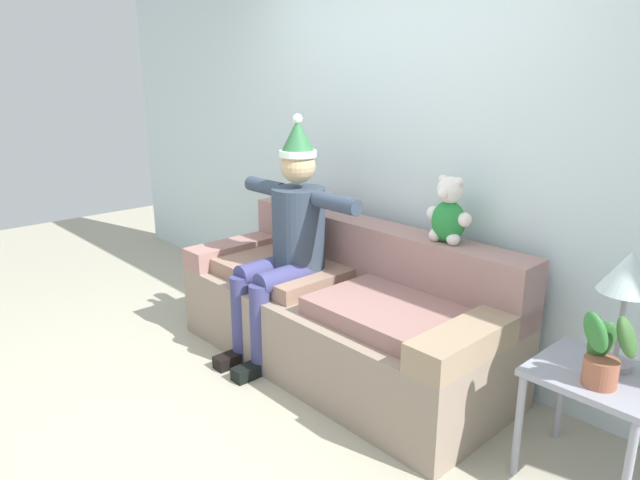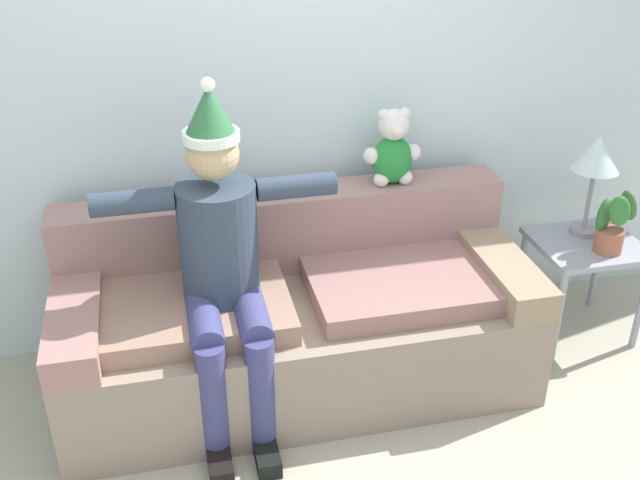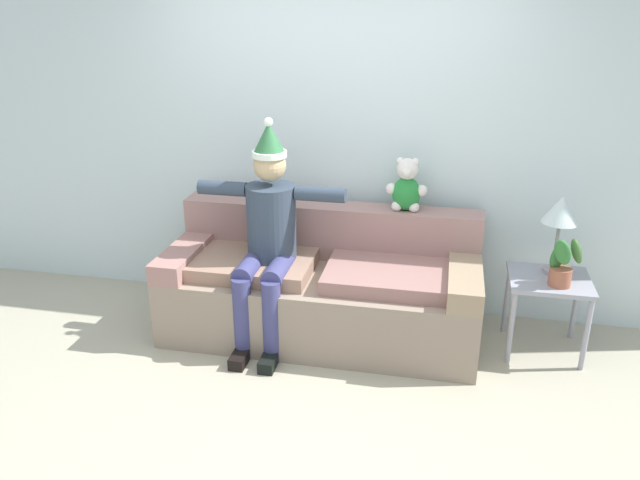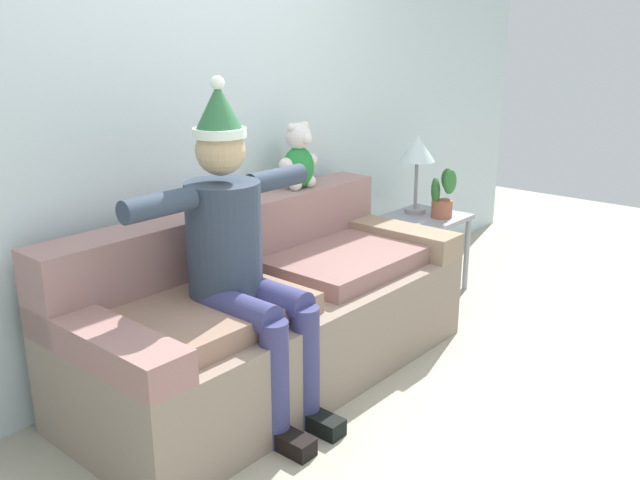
{
  "view_description": "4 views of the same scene",
  "coord_description": "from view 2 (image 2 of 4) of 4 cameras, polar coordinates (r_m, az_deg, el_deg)",
  "views": [
    {
      "loc": [
        2.35,
        -1.34,
        1.8
      ],
      "look_at": [
        0.04,
        0.78,
        0.88
      ],
      "focal_mm": 32.09,
      "sensor_mm": 36.0,
      "label": 1
    },
    {
      "loc": [
        -0.56,
        -1.93,
        2.38
      ],
      "look_at": [
        0.09,
        0.9,
        0.81
      ],
      "focal_mm": 42.29,
      "sensor_mm": 36.0,
      "label": 2
    },
    {
      "loc": [
        0.81,
        -2.95,
        2.3
      ],
      "look_at": [
        0.02,
        0.86,
        0.77
      ],
      "focal_mm": 35.2,
      "sensor_mm": 36.0,
      "label": 3
    },
    {
      "loc": [
        -2.29,
        -1.28,
        1.73
      ],
      "look_at": [
        0.15,
        0.8,
        0.74
      ],
      "focal_mm": 38.06,
      "sensor_mm": 36.0,
      "label": 4
    }
  ],
  "objects": [
    {
      "name": "back_wall",
      "position": [
        3.67,
        -3.78,
        12.02
      ],
      "size": [
        7.0,
        0.1,
        2.7
      ],
      "primitive_type": "cube",
      "color": "silver",
      "rests_on": "ground_plane"
    },
    {
      "name": "table_lamp",
      "position": [
        4.0,
        20.22,
        5.85
      ],
      "size": [
        0.24,
        0.24,
        0.54
      ],
      "color": "gray",
      "rests_on": "side_table"
    },
    {
      "name": "side_table",
      "position": [
        4.12,
        19.42,
        -1.19
      ],
      "size": [
        0.53,
        0.48,
        0.54
      ],
      "color": "#9395A3",
      "rests_on": "ground_plane"
    },
    {
      "name": "person_seated",
      "position": [
        3.2,
        -7.44,
        -1.49
      ],
      "size": [
        1.02,
        0.77,
        1.55
      ],
      "color": "#313F50",
      "rests_on": "ground_plane"
    },
    {
      "name": "couch",
      "position": [
        3.62,
        -1.85,
        -5.83
      ],
      "size": [
        2.18,
        0.9,
        0.87
      ],
      "color": "gray",
      "rests_on": "ground_plane"
    },
    {
      "name": "potted_plant",
      "position": [
        3.96,
        21.33,
        1.18
      ],
      "size": [
        0.24,
        0.22,
        0.36
      ],
      "color": "#9B5840",
      "rests_on": "side_table"
    },
    {
      "name": "teddy_bear",
      "position": [
        3.66,
        5.52,
        6.77
      ],
      "size": [
        0.29,
        0.17,
        0.38
      ],
      "color": "#258438",
      "rests_on": "couch"
    }
  ]
}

